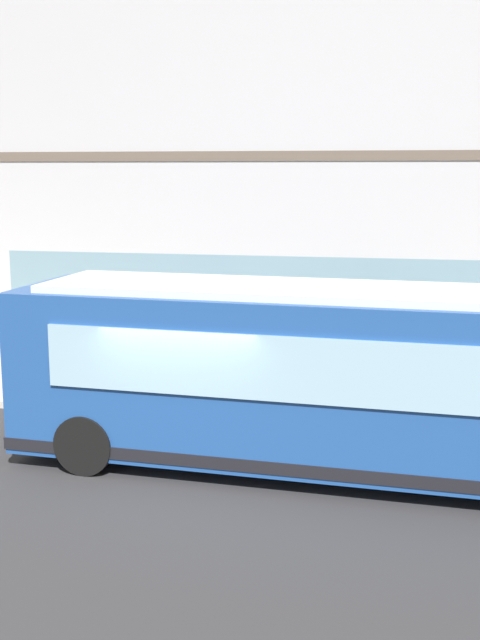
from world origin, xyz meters
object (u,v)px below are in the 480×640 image
pedestrian_by_light_pole (464,352)px  city_bus_nearside (315,378)px  newspaper_vending_box (416,355)px  fire_hydrant (351,388)px  pedestrian_near_hydrant (359,328)px

pedestrian_by_light_pole → city_bus_nearside: bearing=146.8°
pedestrian_by_light_pole → newspaper_vending_box: 2.43m
fire_hydrant → pedestrian_near_hydrant: 2.91m
city_bus_nearside → fire_hydrant: size_ratio=13.74×
pedestrian_near_hydrant → city_bus_nearside: bearing=176.3°
fire_hydrant → newspaper_vending_box: newspaper_vending_box is taller
city_bus_nearside → fire_hydrant: bearing=-7.0°
city_bus_nearside → newspaper_vending_box: 6.57m
newspaper_vending_box → fire_hydrant: bearing=155.1°
fire_hydrant → pedestrian_by_light_pole: bearing=-71.9°
city_bus_nearside → fire_hydrant: city_bus_nearside is taller
fire_hydrant → pedestrian_by_light_pole: pedestrian_by_light_pole is taller
city_bus_nearside → newspaper_vending_box: size_ratio=11.30×
city_bus_nearside → pedestrian_by_light_pole: bearing=-33.2°
fire_hydrant → newspaper_vending_box: size_ratio=0.82×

